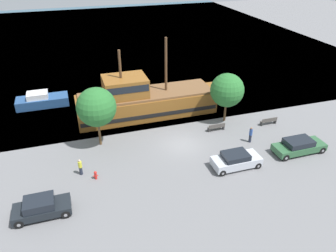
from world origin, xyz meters
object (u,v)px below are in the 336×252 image
parked_car_curb_front (236,160)px  bench_promenade_west (269,121)px  parked_car_curb_rear (299,146)px  pedestrian_walking_far (80,167)px  pirate_ship (145,100)px  pedestrian_walking_near (251,135)px  fire_hydrant (96,175)px  moored_boat_dockside (42,100)px  bench_promenade_east (216,127)px  parked_car_curb_mid (41,207)px

parked_car_curb_front → bench_promenade_west: parked_car_curb_front is taller
parked_car_curb_rear → pedestrian_walking_far: size_ratio=3.28×
pirate_ship → parked_car_curb_front: 13.55m
pedestrian_walking_near → fire_hydrant: bearing=-175.4°
fire_hydrant → pedestrian_walking_far: pedestrian_walking_far is taller
parked_car_curb_front → parked_car_curb_rear: bearing=2.1°
parked_car_curb_front → moored_boat_dockside: bearing=132.0°
bench_promenade_east → bench_promenade_west: size_ratio=1.00×
parked_car_curb_mid → bench_promenade_west: (23.46, 6.85, -0.28)m
pirate_ship → pedestrian_walking_far: (-8.05, -9.43, -0.96)m
pedestrian_walking_far → bench_promenade_west: bearing=7.8°
parked_car_curb_mid → bench_promenade_east: bearing=23.0°
pirate_ship → moored_boat_dockside: 12.93m
moored_boat_dockside → pirate_ship: bearing=-27.6°
parked_car_curb_front → pirate_ship: bearing=112.5°
moored_boat_dockside → parked_car_curb_rear: moored_boat_dockside is taller
pirate_ship → bench_promenade_west: 14.04m
parked_car_curb_rear → fire_hydrant: (-18.84, 1.79, -0.31)m
pirate_ship → pedestrian_walking_far: size_ratio=11.17×
parked_car_curb_mid → fire_hydrant: 5.23m
fire_hydrant → pedestrian_walking_far: bearing=137.9°
bench_promenade_west → pedestrian_walking_near: 4.60m
parked_car_curb_rear → pedestrian_walking_near: (-3.42, 3.03, 0.13)m
bench_promenade_west → pedestrian_walking_near: bearing=-146.0°
pirate_ship → parked_car_curb_mid: 17.55m
bench_promenade_west → pirate_ship: bearing=151.6°
moored_boat_dockside → pedestrian_walking_far: size_ratio=3.98×
parked_car_curb_mid → pedestrian_walking_far: pedestrian_walking_far is taller
moored_boat_dockside → bench_promenade_east: 21.42m
pedestrian_walking_near → parked_car_curb_front: bearing=-135.5°
parked_car_curb_front → fire_hydrant: 12.26m
pirate_ship → fire_hydrant: (-6.93, -10.44, -1.31)m
pirate_ship → bench_promenade_east: pirate_ship is taller
moored_boat_dockside → pedestrian_walking_near: bearing=-37.3°
fire_hydrant → parked_car_curb_mid: bearing=-144.2°
pirate_ship → parked_car_curb_front: (5.16, -12.49, -1.00)m
moored_boat_dockside → parked_car_curb_front: bearing=-48.0°
moored_boat_dockside → parked_car_curb_mid: moored_boat_dockside is taller
parked_car_curb_mid → bench_promenade_west: 24.44m
pirate_ship → pedestrian_walking_near: pirate_ship is taller
moored_boat_dockside → parked_car_curb_rear: bearing=-37.9°
pedestrian_walking_far → fire_hydrant: bearing=-42.1°
parked_car_curb_mid → pedestrian_walking_far: size_ratio=2.68×
bench_promenade_east → pedestrian_walking_far: pedestrian_walking_far is taller
parked_car_curb_mid → fire_hydrant: (4.24, 3.06, -0.31)m
moored_boat_dockside → bench_promenade_west: (23.73, -12.61, -0.25)m
pirate_ship → fire_hydrant: bearing=-123.5°
parked_car_curb_mid → bench_promenade_east: (17.42, 7.38, -0.28)m
moored_boat_dockside → pedestrian_walking_near: 25.05m
parked_car_curb_mid → pedestrian_walking_near: 20.12m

